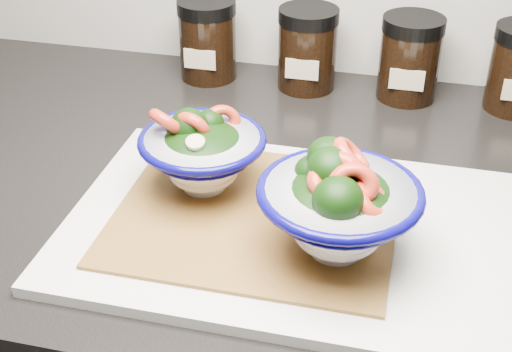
% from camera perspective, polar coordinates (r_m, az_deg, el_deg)
% --- Properties ---
extents(countertop, '(3.50, 0.60, 0.04)m').
position_cam_1_polar(countertop, '(0.81, 5.55, -1.75)').
color(countertop, black).
rests_on(countertop, cabinet).
extents(cutting_board, '(0.45, 0.30, 0.01)m').
position_cam_1_polar(cutting_board, '(0.72, 2.94, -4.29)').
color(cutting_board, silver).
rests_on(cutting_board, countertop).
extents(bamboo_mat, '(0.28, 0.24, 0.00)m').
position_cam_1_polar(bamboo_mat, '(0.72, -0.00, -3.07)').
color(bamboo_mat, '#9F6C2F').
rests_on(bamboo_mat, cutting_board).
extents(bowl_left, '(0.13, 0.13, 0.10)m').
position_cam_1_polar(bowl_left, '(0.74, -4.38, 1.95)').
color(bowl_left, white).
rests_on(bowl_left, bamboo_mat).
extents(bowl_right, '(0.15, 0.15, 0.12)m').
position_cam_1_polar(bowl_right, '(0.65, 6.62, -2.40)').
color(bowl_right, white).
rests_on(bowl_right, bamboo_mat).
extents(spice_jar_a, '(0.08, 0.08, 0.11)m').
position_cam_1_polar(spice_jar_a, '(1.02, -3.90, 10.85)').
color(spice_jar_a, black).
rests_on(spice_jar_a, countertop).
extents(spice_jar_b, '(0.08, 0.08, 0.11)m').
position_cam_1_polar(spice_jar_b, '(0.99, 4.13, 10.13)').
color(spice_jar_b, black).
rests_on(spice_jar_b, countertop).
extents(spice_jar_c, '(0.08, 0.08, 0.11)m').
position_cam_1_polar(spice_jar_c, '(0.98, 12.20, 9.20)').
color(spice_jar_c, black).
rests_on(spice_jar_c, countertop).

